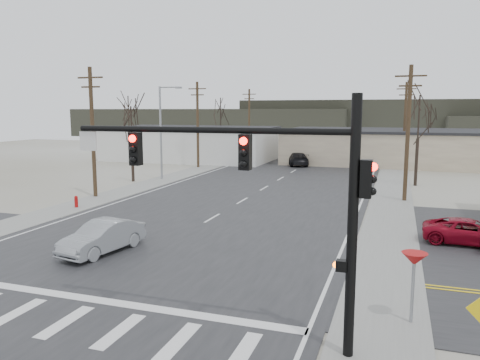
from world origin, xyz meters
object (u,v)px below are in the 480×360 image
Objects in this scene: traffic_signal_mast at (283,187)px; sedan_crossing at (103,237)px; car_far_a at (297,159)px; car_parked_red at (470,232)px; fire_hydrant at (76,202)px; car_far_b at (327,148)px.

traffic_signal_mast reaches higher than sedan_crossing.
traffic_signal_mast is 12.40m from sedan_crossing.
car_parked_red is (15.37, -30.90, -0.19)m from car_far_a.
fire_hydrant is 0.19× the size of sedan_crossing.
fire_hydrant is at bearing 50.89° from car_far_a.
sedan_crossing is at bearing 149.69° from traffic_signal_mast.
car_parked_red is at bearing -70.71° from car_far_b.
car_far_b is 0.82× the size of car_parked_red.
car_far_a is 20.56m from car_far_b.
car_far_b is at bearing 78.68° from fire_hydrant.
car_far_a reaches higher than car_far_b.
sedan_crossing is at bearing -46.18° from fire_hydrant.
car_parked_red is (6.63, 13.07, -4.01)m from traffic_signal_mast.
car_far_b is at bearing 97.49° from sedan_crossing.
fire_hydrant is 11.45m from sedan_crossing.
car_parked_red is at bearing 94.79° from car_far_a.
car_far_a is (-8.74, 43.96, -3.82)m from traffic_signal_mast.
traffic_signal_mast reaches higher than fire_hydrant.
car_far_b is (0.71, 20.55, -0.17)m from car_far_a.
traffic_signal_mast is 44.99m from car_far_a.
car_far_b is 53.49m from car_parked_red.
traffic_signal_mast is 2.40× the size of car_far_b.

